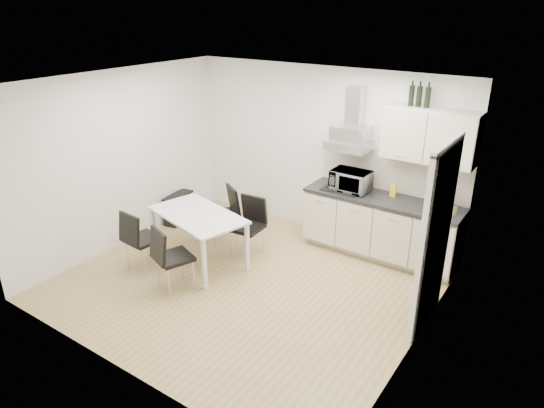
{
  "coord_description": "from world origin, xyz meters",
  "views": [
    {
      "loc": [
        3.39,
        -4.36,
        3.46
      ],
      "look_at": [
        0.24,
        0.27,
        1.1
      ],
      "focal_mm": 32.0,
      "sensor_mm": 36.0,
      "label": 1
    }
  ],
  "objects_px": {
    "chair_far_right": "(247,228)",
    "guitar_amp": "(179,208)",
    "chair_near_right": "(174,258)",
    "kitchenette": "(386,203)",
    "dining_table": "(198,219)",
    "floor_speaker": "(259,207)",
    "chair_far_left": "(222,216)",
    "chair_near_left": "(143,240)"
  },
  "relations": [
    {
      "from": "chair_far_left",
      "to": "chair_near_left",
      "type": "height_order",
      "value": "same"
    },
    {
      "from": "guitar_amp",
      "to": "floor_speaker",
      "type": "xyz_separation_m",
      "value": [
        0.97,
        0.96,
        -0.1
      ]
    },
    {
      "from": "chair_far_left",
      "to": "chair_near_right",
      "type": "height_order",
      "value": "same"
    },
    {
      "from": "chair_far_left",
      "to": "chair_near_left",
      "type": "bearing_deg",
      "value": 104.09
    },
    {
      "from": "dining_table",
      "to": "chair_far_right",
      "type": "distance_m",
      "value": 0.73
    },
    {
      "from": "dining_table",
      "to": "floor_speaker",
      "type": "xyz_separation_m",
      "value": [
        -0.26,
        1.81,
        -0.53
      ]
    },
    {
      "from": "floor_speaker",
      "to": "chair_near_left",
      "type": "bearing_deg",
      "value": -82.9
    },
    {
      "from": "kitchenette",
      "to": "chair_far_right",
      "type": "height_order",
      "value": "kitchenette"
    },
    {
      "from": "chair_near_right",
      "to": "floor_speaker",
      "type": "height_order",
      "value": "chair_near_right"
    },
    {
      "from": "chair_far_left",
      "to": "guitar_amp",
      "type": "xyz_separation_m",
      "value": [
        -1.1,
        0.19,
        -0.2
      ]
    },
    {
      "from": "dining_table",
      "to": "guitar_amp",
      "type": "relative_size",
      "value": 2.56
    },
    {
      "from": "kitchenette",
      "to": "guitar_amp",
      "type": "bearing_deg",
      "value": -166.43
    },
    {
      "from": "floor_speaker",
      "to": "chair_near_right",
      "type": "bearing_deg",
      "value": -66.25
    },
    {
      "from": "kitchenette",
      "to": "floor_speaker",
      "type": "bearing_deg",
      "value": 175.94
    },
    {
      "from": "kitchenette",
      "to": "floor_speaker",
      "type": "xyz_separation_m",
      "value": [
        -2.33,
        0.17,
        -0.69
      ]
    },
    {
      "from": "dining_table",
      "to": "chair_near_left",
      "type": "relative_size",
      "value": 1.76
    },
    {
      "from": "kitchenette",
      "to": "chair_far_left",
      "type": "bearing_deg",
      "value": -155.94
    },
    {
      "from": "chair_far_left",
      "to": "kitchenette",
      "type": "bearing_deg",
      "value": -124.69
    },
    {
      "from": "kitchenette",
      "to": "dining_table",
      "type": "distance_m",
      "value": 2.64
    },
    {
      "from": "dining_table",
      "to": "chair_near_left",
      "type": "distance_m",
      "value": 0.79
    },
    {
      "from": "chair_near_right",
      "to": "chair_far_right",
      "type": "bearing_deg",
      "value": 99.53
    },
    {
      "from": "chair_near_left",
      "to": "chair_far_left",
      "type": "bearing_deg",
      "value": 78.09
    },
    {
      "from": "guitar_amp",
      "to": "floor_speaker",
      "type": "relative_size",
      "value": 2.16
    },
    {
      "from": "chair_far_right",
      "to": "chair_near_right",
      "type": "bearing_deg",
      "value": 74.75
    },
    {
      "from": "chair_far_left",
      "to": "floor_speaker",
      "type": "distance_m",
      "value": 1.19
    },
    {
      "from": "chair_near_left",
      "to": "chair_near_right",
      "type": "relative_size",
      "value": 1.0
    },
    {
      "from": "chair_near_right",
      "to": "guitar_amp",
      "type": "height_order",
      "value": "chair_near_right"
    },
    {
      "from": "chair_near_right",
      "to": "chair_far_left",
      "type": "bearing_deg",
      "value": 124.84
    },
    {
      "from": "dining_table",
      "to": "kitchenette",
      "type": "bearing_deg",
      "value": 52.87
    },
    {
      "from": "kitchenette",
      "to": "floor_speaker",
      "type": "height_order",
      "value": "kitchenette"
    },
    {
      "from": "floor_speaker",
      "to": "guitar_amp",
      "type": "bearing_deg",
      "value": -122.17
    },
    {
      "from": "chair_near_right",
      "to": "floor_speaker",
      "type": "bearing_deg",
      "value": 121.28
    },
    {
      "from": "dining_table",
      "to": "chair_far_left",
      "type": "distance_m",
      "value": 0.71
    },
    {
      "from": "chair_far_left",
      "to": "guitar_amp",
      "type": "bearing_deg",
      "value": 21.63
    },
    {
      "from": "dining_table",
      "to": "chair_near_left",
      "type": "bearing_deg",
      "value": -118.01
    },
    {
      "from": "kitchenette",
      "to": "chair_near_left",
      "type": "xyz_separation_m",
      "value": [
        -2.58,
        -2.2,
        -0.39
      ]
    },
    {
      "from": "chair_far_left",
      "to": "chair_near_left",
      "type": "xyz_separation_m",
      "value": [
        -0.38,
        -1.22,
        0.0
      ]
    },
    {
      "from": "chair_far_left",
      "to": "chair_near_left",
      "type": "relative_size",
      "value": 1.0
    },
    {
      "from": "kitchenette",
      "to": "dining_table",
      "type": "relative_size",
      "value": 1.63
    },
    {
      "from": "chair_near_right",
      "to": "kitchenette",
      "type": "bearing_deg",
      "value": 72.0
    },
    {
      "from": "chair_far_right",
      "to": "guitar_amp",
      "type": "bearing_deg",
      "value": -14.86
    },
    {
      "from": "dining_table",
      "to": "chair_near_left",
      "type": "xyz_separation_m",
      "value": [
        -0.51,
        -0.56,
        -0.23
      ]
    }
  ]
}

